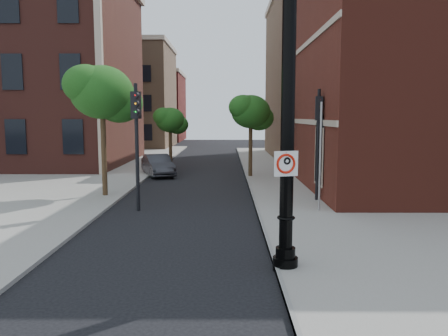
{
  "coord_description": "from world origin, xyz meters",
  "views": [
    {
      "loc": [
        0.81,
        -10.36,
        3.79
      ],
      "look_at": [
        0.75,
        2.0,
        2.32
      ],
      "focal_mm": 35.0,
      "sensor_mm": 36.0,
      "label": 1
    }
  ],
  "objects_px": {
    "traffic_signal_right": "(318,127)",
    "lamppost": "(287,133)",
    "no_parking_sign": "(286,163)",
    "traffic_signal_left": "(136,126)",
    "parked_car": "(158,165)"
  },
  "relations": [
    {
      "from": "parked_car",
      "to": "no_parking_sign",
      "type": "bearing_deg",
      "value": -92.58
    },
    {
      "from": "lamppost",
      "to": "no_parking_sign",
      "type": "height_order",
      "value": "lamppost"
    },
    {
      "from": "no_parking_sign",
      "to": "lamppost",
      "type": "bearing_deg",
      "value": 61.18
    },
    {
      "from": "traffic_signal_left",
      "to": "lamppost",
      "type": "bearing_deg",
      "value": -33.97
    },
    {
      "from": "parked_car",
      "to": "traffic_signal_right",
      "type": "distance_m",
      "value": 12.32
    },
    {
      "from": "traffic_signal_left",
      "to": "parked_car",
      "type": "bearing_deg",
      "value": 114.32
    },
    {
      "from": "no_parking_sign",
      "to": "traffic_signal_right",
      "type": "relative_size",
      "value": 0.12
    },
    {
      "from": "lamppost",
      "to": "parked_car",
      "type": "bearing_deg",
      "value": 108.71
    },
    {
      "from": "traffic_signal_right",
      "to": "no_parking_sign",
      "type": "bearing_deg",
      "value": -96.86
    },
    {
      "from": "no_parking_sign",
      "to": "parked_car",
      "type": "relative_size",
      "value": 0.15
    },
    {
      "from": "lamppost",
      "to": "traffic_signal_left",
      "type": "distance_m",
      "value": 8.46
    },
    {
      "from": "traffic_signal_right",
      "to": "lamppost",
      "type": "bearing_deg",
      "value": -96.91
    },
    {
      "from": "parked_car",
      "to": "traffic_signal_right",
      "type": "xyz_separation_m",
      "value": [
        8.35,
        -8.66,
        2.65
      ]
    },
    {
      "from": "lamppost",
      "to": "no_parking_sign",
      "type": "distance_m",
      "value": 0.73
    },
    {
      "from": "traffic_signal_left",
      "to": "traffic_signal_right",
      "type": "distance_m",
      "value": 7.73
    }
  ]
}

